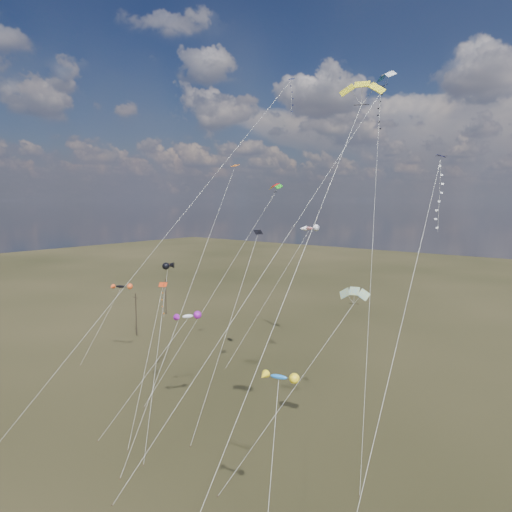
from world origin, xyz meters
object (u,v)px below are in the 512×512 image
Objects in this scene: utility_pole_near at (136,314)px; novelty_black_orange at (121,287)px; parafoil_yellow at (361,86)px; diamond_black_high at (379,129)px; utility_pole_far at (166,296)px.

novelty_black_orange is at bearing -45.17° from utility_pole_near.
utility_pole_near is 66.27m from parafoil_yellow.
parafoil_yellow reaches higher than utility_pole_near.
parafoil_yellow is at bearing -69.14° from diamond_black_high.
utility_pole_far is 31.29m from novelty_black_orange.
utility_pole_far is at bearing 166.32° from diamond_black_high.
utility_pole_near is at bearing 134.83° from novelty_black_orange.
diamond_black_high reaches higher than novelty_black_orange.
parafoil_yellow is at bearing -22.42° from utility_pole_near.
parafoil_yellow is (55.33, -22.83, 28.44)m from utility_pole_near.
utility_pole_far is 63.17m from diamond_black_high.
utility_pole_far is 0.24× the size of parafoil_yellow.
diamond_black_high is at bearing 110.86° from parafoil_yellow.
diamond_black_high is at bearing 16.92° from novelty_black_orange.
utility_pole_near is 1.00× the size of utility_pole_far.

